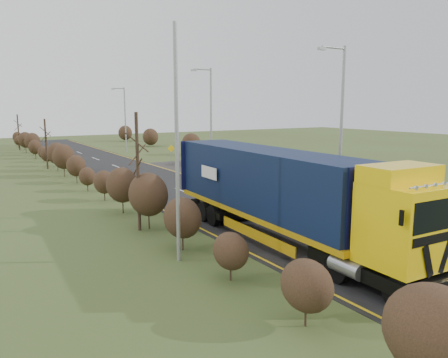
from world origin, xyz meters
TOP-DOWN VIEW (x-y plane):
  - ground at (0.00, 0.00)m, footprint 160.00×160.00m
  - road at (0.00, 10.00)m, footprint 8.00×120.00m
  - layby at (6.50, 20.00)m, footprint 6.00×18.00m
  - lane_markings at (0.00, 9.69)m, footprint 7.52×116.00m
  - hedgerow at (-6.00, 7.89)m, footprint 2.24×102.04m
  - lorry at (-1.71, -1.61)m, footprint 3.12×15.95m
  - car_red_hatchback at (7.14, 20.09)m, footprint 1.79×3.95m
  - car_blue_sedan at (8.06, 25.02)m, footprint 1.73×4.41m
  - streetlight_near at (4.47, 0.96)m, footprint 2.04×0.19m
  - streetlight_mid at (5.60, 17.85)m, footprint 2.05×0.19m
  - streetlight_far at (5.69, 41.59)m, footprint 1.87×0.18m
  - left_pole at (-6.72, -1.09)m, footprint 0.16×0.16m
  - speed_sign at (5.60, 11.01)m, footprint 0.58×0.10m
  - warning_board at (5.80, 26.81)m, footprint 0.81×0.11m

SIDE VIEW (x-z plane):
  - ground at x=0.00m, z-range 0.00..0.00m
  - road at x=0.00m, z-range 0.00..0.02m
  - layby at x=6.50m, z-range 0.00..0.02m
  - lane_markings at x=0.00m, z-range 0.03..0.03m
  - car_red_hatchback at x=7.14m, z-range 0.00..1.32m
  - car_blue_sedan at x=8.06m, z-range 0.00..1.43m
  - warning_board at x=5.80m, z-range 0.26..2.38m
  - speed_sign at x=5.60m, z-range 0.39..2.49m
  - hedgerow at x=-6.00m, z-range -1.41..4.64m
  - lorry at x=-1.71m, z-range 0.30..4.72m
  - left_pole at x=-6.72m, z-range 0.00..9.54m
  - streetlight_far at x=5.69m, z-range 0.44..9.24m
  - streetlight_near at x=4.47m, z-range 0.51..10.14m
  - streetlight_mid at x=5.60m, z-range 0.51..10.19m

